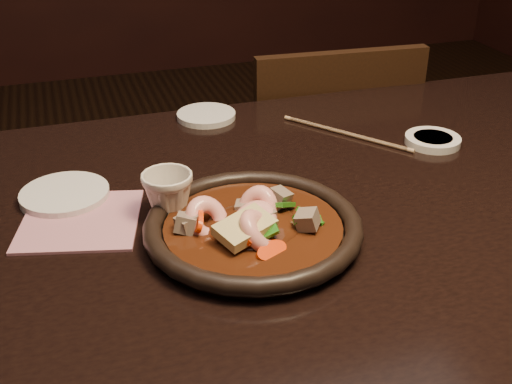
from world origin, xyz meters
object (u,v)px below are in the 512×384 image
object	(u,v)px
table	(285,267)
chair	(317,188)
tea_cup	(168,194)
plate	(253,228)

from	to	relation	value
table	chair	size ratio (longest dim) A/B	1.93
table	tea_cup	distance (m)	0.20
chair	tea_cup	xyz separation A→B (m)	(-0.45, -0.52, 0.33)
plate	tea_cup	xyz separation A→B (m)	(-0.09, 0.09, 0.02)
plate	tea_cup	distance (m)	0.13
table	chair	world-z (taller)	chair
table	tea_cup	world-z (taller)	tea_cup
plate	tea_cup	size ratio (longest dim) A/B	4.06
table	tea_cup	bearing A→B (deg)	156.65
chair	plate	bearing A→B (deg)	63.19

